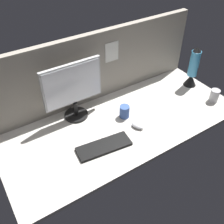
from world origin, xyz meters
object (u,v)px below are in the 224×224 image
mouse (138,126)px  lava_lamp (193,70)px  mug_ceramic_blue (124,112)px  keyboard (104,146)px  monitor (73,89)px  mug_steel (214,95)px

mouse → lava_lamp: lava_lamp is taller
mouse → mug_ceramic_blue: size_ratio=1.00×
keyboard → mug_ceramic_blue: mug_ceramic_blue is taller
lava_lamp → monitor: bearing=170.7°
monitor → lava_lamp: 106.09cm
lava_lamp → mug_ceramic_blue: bearing=-176.8°
mouse → mug_steel: 72.25cm
mug_steel → mug_ceramic_blue: bearing=162.3°
keyboard → mouse: bearing=13.2°
mug_ceramic_blue → mug_steel: size_ratio=0.92×
mug_ceramic_blue → mug_steel: bearing=-17.7°
monitor → keyboard: size_ratio=1.21×
mug_ceramic_blue → lava_lamp: bearing=3.2°
monitor → mug_steel: 114.28cm
keyboard → lava_lamp: lava_lamp is taller
mouse → lava_lamp: (72.57, 19.44, 13.62)cm
keyboard → lava_lamp: 106.86cm
mouse → mug_ceramic_blue: mug_ceramic_blue is taller
mug_steel → mouse: bearing=173.7°
mug_ceramic_blue → lava_lamp: lava_lamp is taller
monitor → lava_lamp: (104.26, -17.14, -9.57)cm
mug_ceramic_blue → mug_steel: (72.86, -23.24, 0.41)cm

